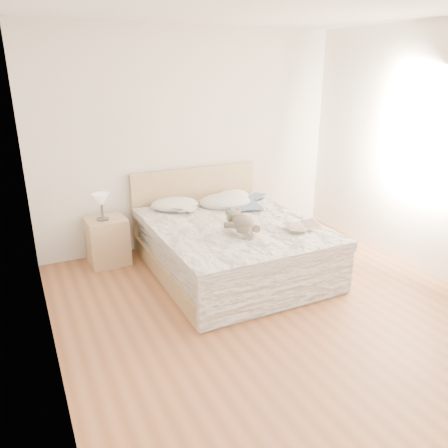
{
  "coord_description": "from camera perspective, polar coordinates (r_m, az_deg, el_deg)",
  "views": [
    {
      "loc": [
        -2.1,
        -2.94,
        2.21
      ],
      "look_at": [
        -0.14,
        1.05,
        0.62
      ],
      "focal_mm": 35.0,
      "sensor_mm": 36.0,
      "label": 1
    }
  ],
  "objects": [
    {
      "name": "wall_left",
      "position": [
        3.06,
        -23.24,
        1.71
      ],
      "size": [
        0.02,
        4.5,
        2.7
      ],
      "primitive_type": "cube",
      "color": "white",
      "rests_on": "ground"
    },
    {
      "name": "nightstand",
      "position": [
        5.35,
        -14.97,
        -2.17
      ],
      "size": [
        0.47,
        0.42,
        0.56
      ],
      "primitive_type": "cube",
      "rotation": [
        0.0,
        0.0,
        0.04
      ],
      "color": "tan",
      "rests_on": "floor"
    },
    {
      "name": "window",
      "position": [
        5.27,
        25.52,
        9.51
      ],
      "size": [
        0.02,
        1.3,
        1.1
      ],
      "primitive_type": "cube",
      "color": "white",
      "rests_on": "wall_right"
    },
    {
      "name": "childrens_book",
      "position": [
        4.71,
        10.15,
        -0.25
      ],
      "size": [
        0.45,
        0.37,
        0.03
      ],
      "primitive_type": "cube",
      "rotation": [
        0.0,
        0.0,
        -0.31
      ],
      "color": "beige",
      "rests_on": "bed"
    },
    {
      "name": "teddy_bear",
      "position": [
        4.47,
        2.49,
        -0.77
      ],
      "size": [
        0.33,
        0.42,
        0.2
      ],
      "primitive_type": null,
      "rotation": [
        0.0,
        0.0,
        0.18
      ],
      "color": "#6B6052",
      "rests_on": "bed"
    },
    {
      "name": "photo_book",
      "position": [
        5.19,
        -5.42,
        1.89
      ],
      "size": [
        0.34,
        0.29,
        0.02
      ],
      "primitive_type": "cube",
      "rotation": [
        0.0,
        0.0,
        0.4
      ],
      "color": "white",
      "rests_on": "bed"
    },
    {
      "name": "pillow_right",
      "position": [
        5.65,
        1.02,
        3.55
      ],
      "size": [
        0.65,
        0.57,
        0.16
      ],
      "primitive_type": "ellipsoid",
      "rotation": [
        0.0,
        0.0,
        0.43
      ],
      "color": "white",
      "rests_on": "bed"
    },
    {
      "name": "bed",
      "position": [
        5.01,
        0.7,
        -2.65
      ],
      "size": [
        1.72,
        2.14,
        1.0
      ],
      "color": "tan",
      "rests_on": "floor"
    },
    {
      "name": "pillow_left",
      "position": [
        5.37,
        -6.46,
        2.56
      ],
      "size": [
        0.66,
        0.54,
        0.17
      ],
      "primitive_type": "ellipsoid",
      "rotation": [
        0.0,
        0.0,
        -0.28
      ],
      "color": "white",
      "rests_on": "bed"
    },
    {
      "name": "table_lamp",
      "position": [
        5.16,
        -15.76,
        2.89
      ],
      "size": [
        0.24,
        0.24,
        0.31
      ],
      "color": "#46413D",
      "rests_on": "nightstand"
    },
    {
      "name": "blouse",
      "position": [
        5.42,
        2.25,
        2.74
      ],
      "size": [
        0.74,
        0.77,
        0.02
      ],
      "primitive_type": null,
      "rotation": [
        0.0,
        0.0,
        -0.21
      ],
      "color": "#3A5471",
      "rests_on": "bed"
    },
    {
      "name": "wall_back",
      "position": [
        5.66,
        -4.18,
        10.91
      ],
      "size": [
        4.0,
        0.02,
        2.7
      ],
      "primitive_type": "cube",
      "color": "white",
      "rests_on": "ground"
    },
    {
      "name": "floor",
      "position": [
        4.23,
        8.14,
        -12.01
      ],
      "size": [
        4.0,
        4.5,
        0.0
      ],
      "primitive_type": "cube",
      "color": "brown",
      "rests_on": "ground"
    },
    {
      "name": "pillow_middle",
      "position": [
        5.44,
        0.13,
        2.93
      ],
      "size": [
        0.74,
        0.61,
        0.19
      ],
      "primitive_type": "ellipsoid",
      "rotation": [
        0.0,
        0.0,
        -0.28
      ],
      "color": "silver",
      "rests_on": "bed"
    }
  ]
}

